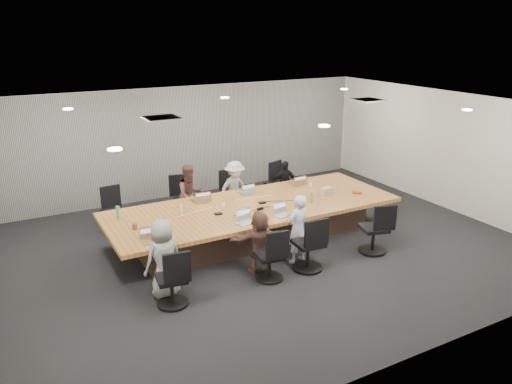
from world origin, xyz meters
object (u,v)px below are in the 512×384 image
laptop_3 (297,183)px  laptop_4 (153,241)px  chair_3 (277,187)px  chair_5 (269,260)px  person_3 (284,184)px  laptop_1 (200,200)px  person_4 (163,258)px  conference_table (254,220)px  person_5 (260,242)px  person_1 (191,195)px  laptop_6 (282,215)px  laptop_2 (246,192)px  bottle_green_left (118,213)px  stapler (260,209)px  bottle_clear (181,209)px  chair_1 (185,202)px  chair_7 (374,232)px  chair_4 (172,283)px  snack_packet (357,192)px  laptop_5 (245,223)px  chair_0 (114,215)px  canvas_bag (326,191)px  chair_2 (229,196)px  chair_6 (308,247)px  mug_brown (135,226)px  bottle_green_right (311,197)px  person_2 (235,189)px

laptop_3 → laptop_4: size_ratio=1.12×
chair_3 → laptop_4: size_ratio=2.61×
chair_5 → person_3: 3.75m
laptop_1 → person_3: (2.42, 0.55, -0.17)m
person_4 → conference_table: bearing=-164.0°
person_3 → person_5: bearing=-118.5°
person_1 → laptop_3: 2.49m
chair_5 → laptop_6: bearing=55.1°
laptop_2 → bottle_green_left: bottle_green_left is taller
laptop_4 → person_1: bearing=62.9°
chair_3 → laptop_6: size_ratio=2.56×
stapler → bottle_clear: bearing=153.7°
laptop_2 → stapler: (-0.26, -1.12, 0.02)m
chair_1 → person_1: size_ratio=0.61×
person_5 → person_1: bearing=-72.9°
chair_7 → bottle_clear: (-3.22, 1.93, 0.42)m
laptop_6 → bottle_green_left: bottle_green_left is taller
chair_4 → laptop_4: 0.97m
chair_1 → snack_packet: size_ratio=4.38×
person_4 → person_5: (1.78, 0.00, -0.09)m
laptop_5 → person_3: bearing=29.9°
chair_3 → laptop_2: size_ratio=2.55×
chair_0 → canvas_bag: size_ratio=2.93×
chair_2 → chair_6: (-0.03, -3.40, 0.05)m
chair_1 → chair_2: (1.09, 0.00, -0.03)m
stapler → canvas_bag: (1.76, 0.20, 0.05)m
person_3 → chair_1: bearing=-177.9°
laptop_6 → person_4: bearing=-178.7°
conference_table → laptop_1: 1.22m
chair_1 → snack_packet: bearing=161.4°
canvas_bag → mug_brown: bearing=179.7°
laptop_3 → stapler: size_ratio=2.49×
laptop_4 → chair_4: bearing=-81.7°
chair_7 → person_1: bearing=146.1°
laptop_6 → bottle_green_right: size_ratio=1.36×
chair_0 → person_4: person_4 is taller
chair_5 → person_5: person_5 is taller
conference_table → chair_6: size_ratio=6.92×
chair_4 → person_3: size_ratio=0.68×
chair_7 → stapler: (-1.76, 1.38, 0.35)m
chair_6 → bottle_green_left: size_ratio=3.37×
chair_5 → snack_packet: snack_packet is taller
laptop_5 → mug_brown: (-1.89, 0.69, 0.05)m
chair_7 → person_4: 4.14m
person_1 → chair_0: bearing=161.2°
person_5 → canvas_bag: bearing=-140.6°
person_2 → bottle_green_left: 2.98m
person_3 → canvas_bag: person_3 is taller
chair_0 → person_3: 4.07m
canvas_bag → snack_packet: bearing=-25.1°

